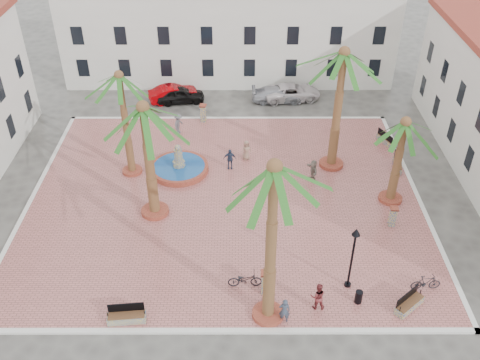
# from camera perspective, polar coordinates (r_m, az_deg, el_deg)

# --- Properties ---
(ground) EXTENTS (120.00, 120.00, 0.00)m
(ground) POSITION_cam_1_polar(r_m,az_deg,el_deg) (36.03, -1.59, -2.07)
(ground) COLOR #56544F
(ground) RESTS_ON ground
(plaza) EXTENTS (26.00, 22.00, 0.15)m
(plaza) POSITION_cam_1_polar(r_m,az_deg,el_deg) (35.99, -1.59, -1.97)
(plaza) COLOR #B1625D
(plaza) RESTS_ON ground
(kerb_n) EXTENTS (26.30, 0.30, 0.16)m
(kerb_n) POSITION_cam_1_polar(r_m,az_deg,el_deg) (45.19, -1.29, 6.59)
(kerb_n) COLOR silver
(kerb_n) RESTS_ON ground
(kerb_s) EXTENTS (26.30, 0.30, 0.16)m
(kerb_s) POSITION_cam_1_polar(r_m,az_deg,el_deg) (28.10, -2.09, -15.81)
(kerb_s) COLOR silver
(kerb_s) RESTS_ON ground
(kerb_e) EXTENTS (0.30, 22.30, 0.16)m
(kerb_e) POSITION_cam_1_polar(r_m,az_deg,el_deg) (37.93, 18.45, -1.85)
(kerb_e) COLOR silver
(kerb_e) RESTS_ON ground
(kerb_w) EXTENTS (0.30, 22.30, 0.16)m
(kerb_w) POSITION_cam_1_polar(r_m,az_deg,el_deg) (38.59, -21.28, -1.85)
(kerb_w) COLOR silver
(kerb_w) RESTS_ON ground
(building_north) EXTENTS (30.40, 7.40, 9.50)m
(building_north) POSITION_cam_1_polar(r_m,az_deg,el_deg) (51.47, -1.18, 16.06)
(building_north) COLOR silver
(building_north) RESTS_ON ground
(fountain) EXTENTS (4.19, 4.19, 2.17)m
(fountain) POSITION_cam_1_polar(r_m,az_deg,el_deg) (38.60, -6.50, 1.38)
(fountain) COLOR #9F402E
(fountain) RESTS_ON plaza
(palm_nw) EXTENTS (4.61, 4.61, 7.82)m
(palm_nw) POSITION_cam_1_polar(r_m,az_deg,el_deg) (35.83, -12.64, 9.70)
(palm_nw) COLOR #9F402E
(palm_nw) RESTS_ON plaza
(palm_sw) EXTENTS (5.78, 5.78, 8.06)m
(palm_sw) POSITION_cam_1_polar(r_m,az_deg,el_deg) (31.35, -10.16, 6.15)
(palm_sw) COLOR #9F402E
(palm_sw) RESTS_ON plaza
(palm_s) EXTENTS (5.32, 5.32, 9.72)m
(palm_s) POSITION_cam_1_polar(r_m,az_deg,el_deg) (22.91, 3.62, -0.54)
(palm_s) COLOR #9F402E
(palm_s) RESTS_ON plaza
(palm_e) EXTENTS (5.05, 5.05, 6.28)m
(palm_e) POSITION_cam_1_polar(r_m,az_deg,el_deg) (34.36, 17.05, 4.80)
(palm_e) COLOR #9F402E
(palm_e) RESTS_ON plaza
(palm_ne) EXTENTS (5.67, 5.67, 9.08)m
(palm_ne) POSITION_cam_1_polar(r_m,az_deg,el_deg) (35.95, 10.91, 11.83)
(palm_ne) COLOR #9F402E
(palm_ne) RESTS_ON plaza
(bench_s) EXTENTS (2.00, 0.78, 1.03)m
(bench_s) POSITION_cam_1_polar(r_m,az_deg,el_deg) (28.78, -11.99, -14.08)
(bench_s) COLOR gray
(bench_s) RESTS_ON plaza
(bench_se) EXTENTS (1.82, 1.66, 1.00)m
(bench_se) POSITION_cam_1_polar(r_m,az_deg,el_deg) (30.09, 17.59, -12.50)
(bench_se) COLOR gray
(bench_se) RESTS_ON plaza
(bench_e) EXTENTS (0.99, 2.01, 1.02)m
(bench_e) POSITION_cam_1_polar(r_m,az_deg,el_deg) (40.28, 16.41, 1.60)
(bench_e) COLOR gray
(bench_e) RESTS_ON plaza
(bench_ne) EXTENTS (1.30, 1.96, 0.99)m
(bench_ne) POSITION_cam_1_polar(r_m,az_deg,el_deg) (43.04, 15.36, 4.14)
(bench_ne) COLOR gray
(bench_ne) RESTS_ON plaza
(lamppost_s) EXTENTS (0.45, 0.45, 4.12)m
(lamppost_s) POSITION_cam_1_polar(r_m,az_deg,el_deg) (28.67, 12.03, -7.12)
(lamppost_s) COLOR black
(lamppost_s) RESTS_ON plaza
(lamppost_e) EXTENTS (0.41, 0.41, 3.82)m
(lamppost_e) POSITION_cam_1_polar(r_m,az_deg,el_deg) (37.38, 16.67, 2.92)
(lamppost_e) COLOR black
(lamppost_e) RESTS_ON plaza
(bollard_se) EXTENTS (0.56, 0.56, 1.51)m
(bollard_se) POSITION_cam_1_polar(r_m,az_deg,el_deg) (29.14, 2.73, -10.83)
(bollard_se) COLOR gray
(bollard_se) RESTS_ON plaza
(bollard_n) EXTENTS (0.62, 0.62, 1.51)m
(bollard_n) POSITION_cam_1_polar(r_m,az_deg,el_deg) (44.35, -3.95, 7.16)
(bollard_n) COLOR gray
(bollard_n) RESTS_ON plaza
(bollard_e) EXTENTS (0.54, 0.54, 1.39)m
(bollard_e) POSITION_cam_1_polar(r_m,az_deg,el_deg) (34.59, 15.99, -3.73)
(bollard_e) COLOR gray
(bollard_e) RESTS_ON plaza
(litter_bin) EXTENTS (0.40, 0.40, 0.77)m
(litter_bin) POSITION_cam_1_polar(r_m,az_deg,el_deg) (29.61, 12.54, -12.08)
(litter_bin) COLOR black
(litter_bin) RESTS_ON plaza
(cyclist_a) EXTENTS (0.60, 0.42, 1.57)m
(cyclist_a) POSITION_cam_1_polar(r_m,az_deg,el_deg) (27.90, 4.76, -13.70)
(cyclist_a) COLOR #323B4C
(cyclist_a) RESTS_ON plaza
(bicycle_a) EXTENTS (1.90, 0.73, 0.99)m
(bicycle_a) POSITION_cam_1_polar(r_m,az_deg,el_deg) (29.65, 0.53, -10.56)
(bicycle_a) COLOR black
(bicycle_a) RESTS_ON plaza
(cyclist_b) EXTENTS (0.82, 0.64, 1.67)m
(cyclist_b) POSITION_cam_1_polar(r_m,az_deg,el_deg) (28.65, 8.29, -12.17)
(cyclist_b) COLOR maroon
(cyclist_b) RESTS_ON plaza
(bicycle_b) EXTENTS (1.68, 0.58, 0.99)m
(bicycle_b) POSITION_cam_1_polar(r_m,az_deg,el_deg) (31.15, 19.21, -10.30)
(bicycle_b) COLOR black
(bicycle_b) RESTS_ON plaza
(pedestrian_fountain_a) EXTENTS (0.90, 0.79, 1.54)m
(pedestrian_fountain_a) POSITION_cam_1_polar(r_m,az_deg,el_deg) (39.34, 0.69, 3.20)
(pedestrian_fountain_a) COLOR #8C6956
(pedestrian_fountain_a) RESTS_ON plaza
(pedestrian_fountain_b) EXTENTS (0.94, 0.39, 1.59)m
(pedestrian_fountain_b) POSITION_cam_1_polar(r_m,az_deg,el_deg) (38.33, -1.10, 2.27)
(pedestrian_fountain_b) COLOR #28334C
(pedestrian_fountain_b) RESTS_ON plaza
(pedestrian_north) EXTENTS (0.99, 1.25, 1.69)m
(pedestrian_north) POSITION_cam_1_polar(r_m,az_deg,el_deg) (42.82, -6.56, 5.98)
(pedestrian_north) COLOR #525258
(pedestrian_north) RESTS_ON plaza
(pedestrian_east) EXTENTS (0.86, 1.52, 1.57)m
(pedestrian_east) POSITION_cam_1_polar(r_m,az_deg,el_deg) (37.53, 7.80, 1.06)
(pedestrian_east) COLOR slate
(pedestrian_east) RESTS_ON plaza
(car_black) EXTENTS (4.41, 2.24, 1.44)m
(car_black) POSITION_cam_1_polar(r_m,az_deg,el_deg) (47.93, -6.39, 9.03)
(car_black) COLOR black
(car_black) RESTS_ON ground
(car_red) EXTENTS (4.64, 2.85, 1.44)m
(car_red) POSITION_cam_1_polar(r_m,az_deg,el_deg) (48.22, -7.09, 9.16)
(car_red) COLOR #9C0005
(car_red) RESTS_ON ground
(car_silver) EXTENTS (4.54, 1.91, 1.31)m
(car_silver) POSITION_cam_1_polar(r_m,az_deg,el_deg) (47.92, 4.01, 9.08)
(car_silver) COLOR #ADAFB6
(car_silver) RESTS_ON ground
(car_white) EXTENTS (5.40, 3.08, 1.42)m
(car_white) POSITION_cam_1_polar(r_m,az_deg,el_deg) (48.34, 5.54, 9.32)
(car_white) COLOR silver
(car_white) RESTS_ON ground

